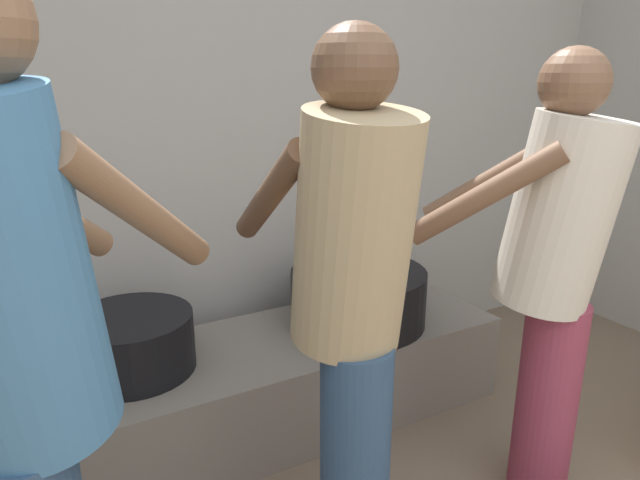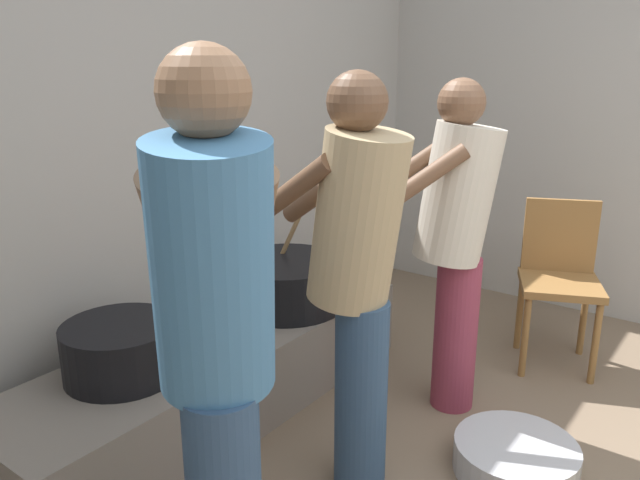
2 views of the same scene
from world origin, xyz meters
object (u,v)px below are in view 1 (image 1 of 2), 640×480
at_px(cooking_pot_main, 358,296).
at_px(cooking_pot_secondary, 132,343).
at_px(cook_in_cream_shirt, 553,264).
at_px(cook_in_tan_shirt, 352,293).
at_px(cook_in_blue_shirt, 18,366).

distance_m(cooking_pot_main, cooking_pot_secondary, 0.96).
bearing_deg(cook_in_cream_shirt, cook_in_tan_shirt, 176.24).
bearing_deg(cooking_pot_main, cook_in_cream_shirt, -75.29).
xyz_separation_m(cook_in_tan_shirt, cook_in_cream_shirt, (0.73, -0.05, -0.03)).
height_order(cooking_pot_main, cook_in_tan_shirt, cook_in_tan_shirt).
xyz_separation_m(cook_in_cream_shirt, cook_in_blue_shirt, (-1.51, -0.05, 0.07)).
bearing_deg(cook_in_tan_shirt, cook_in_cream_shirt, -3.76).
bearing_deg(cooking_pot_main, cooking_pot_secondary, 176.42).
relative_size(cooking_pot_main, cook_in_blue_shirt, 0.42).
bearing_deg(cook_in_blue_shirt, cooking_pot_secondary, 69.54).
bearing_deg(cooking_pot_secondary, cook_in_tan_shirt, -61.64).
distance_m(cooking_pot_secondary, cook_in_blue_shirt, 1.07).
bearing_deg(cook_in_blue_shirt, cooking_pot_main, 33.31).
distance_m(cooking_pot_main, cook_in_tan_shirt, 0.99).
height_order(cook_in_tan_shirt, cook_in_blue_shirt, cook_in_blue_shirt).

